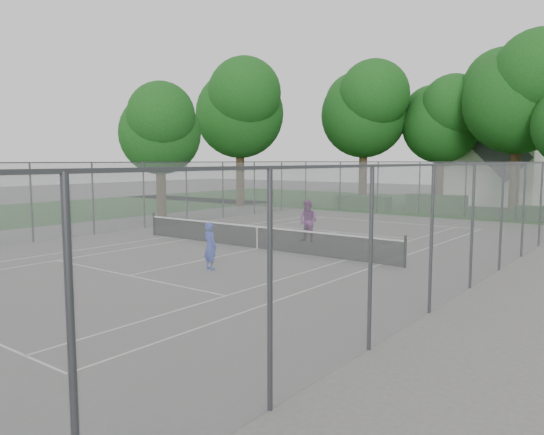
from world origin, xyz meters
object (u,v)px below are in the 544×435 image
Objects in this scene: girl_player at (210,246)px; woman_player at (308,221)px; tennis_net at (257,236)px; house at (491,158)px.

girl_player is 6.98m from woman_player.
house is (1.27, 28.90, 3.28)m from tennis_net.
house is at bearing 87.49° from tennis_net.
woman_player is (0.65, 2.77, 0.41)m from tennis_net.
woman_player is at bearing 76.76° from tennis_net.
tennis_net is at bearing -92.51° from house.
tennis_net is at bearing -103.15° from woman_player.
girl_player is at bearing -89.79° from house.
tennis_net is 2.88m from woman_player.
girl_player is at bearing -71.61° from tennis_net.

